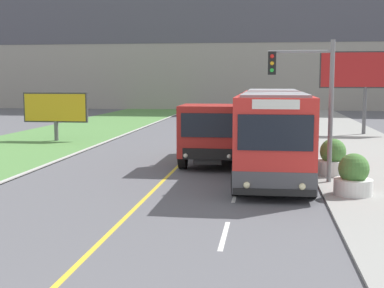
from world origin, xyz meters
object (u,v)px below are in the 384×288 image
object	(u,v)px
city_bus	(273,131)
planter_round_second	(333,159)
billboard_large	(366,72)
dump_truck	(212,134)
billboard_small	(56,108)
traffic_light_mast	(310,92)
planter_round_near	(353,177)

from	to	relation	value
city_bus	planter_round_second	world-z (taller)	city_bus
billboard_large	planter_round_second	size ratio (longest dim) A/B	4.33
dump_truck	billboard_small	xyz separation A→B (m)	(-10.19, 7.82, 0.62)
billboard_large	planter_round_second	world-z (taller)	billboard_large
traffic_light_mast	billboard_large	bearing A→B (deg)	74.23
traffic_light_mast	dump_truck	bearing A→B (deg)	136.87
traffic_light_mast	billboard_large	distance (m)	18.16
city_bus	billboard_small	world-z (taller)	city_bus
dump_truck	city_bus	bearing A→B (deg)	-27.70
planter_round_near	planter_round_second	distance (m)	3.60
dump_truck	billboard_large	bearing A→B (deg)	57.95
dump_truck	planter_round_near	xyz separation A→B (m)	(5.00, -5.61, -0.69)
traffic_light_mast	planter_round_near	bearing A→B (deg)	-59.48
city_bus	billboard_small	size ratio (longest dim) A/B	2.93
traffic_light_mast	planter_round_near	distance (m)	3.53
billboard_small	planter_round_second	world-z (taller)	billboard_small
city_bus	dump_truck	xyz separation A→B (m)	(-2.53, 1.33, -0.30)
dump_truck	billboard_small	bearing A→B (deg)	142.51
billboard_large	traffic_light_mast	bearing A→B (deg)	-105.77
planter_round_near	planter_round_second	world-z (taller)	planter_round_second
planter_round_second	city_bus	bearing A→B (deg)	162.99
billboard_large	planter_round_second	distance (m)	16.77
dump_truck	planter_round_second	bearing A→B (deg)	-22.85
traffic_light_mast	billboard_small	distance (m)	18.05
traffic_light_mast	planter_round_near	size ratio (longest dim) A/B	3.86
billboard_large	planter_round_near	xyz separation A→B (m)	(-3.71, -19.52, -3.51)
dump_truck	planter_round_near	size ratio (longest dim) A/B	4.88
billboard_large	city_bus	bearing A→B (deg)	-112.07
city_bus	billboard_large	xyz separation A→B (m)	(6.18, 15.24, 2.52)
dump_truck	planter_round_second	distance (m)	5.25
traffic_light_mast	billboard_large	xyz separation A→B (m)	(4.93, 17.45, 0.92)
city_bus	dump_truck	bearing A→B (deg)	152.30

